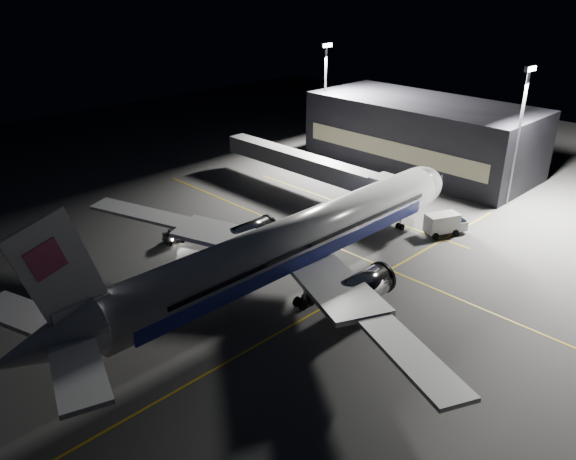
% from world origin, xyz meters
% --- Properties ---
extents(ground, '(200.00, 200.00, 0.00)m').
position_xyz_m(ground, '(0.00, 0.00, 0.00)').
color(ground, '#4C4C4F').
rests_on(ground, ground).
extents(guide_line_main, '(0.25, 80.00, 0.01)m').
position_xyz_m(guide_line_main, '(10.00, 0.00, 0.01)').
color(guide_line_main, gold).
rests_on(guide_line_main, ground).
extents(guide_line_cross, '(70.00, 0.25, 0.01)m').
position_xyz_m(guide_line_cross, '(0.00, -6.00, 0.01)').
color(guide_line_cross, gold).
rests_on(guide_line_cross, ground).
extents(guide_line_side, '(0.25, 40.00, 0.01)m').
position_xyz_m(guide_line_side, '(22.00, 10.00, 0.01)').
color(guide_line_side, gold).
rests_on(guide_line_side, ground).
extents(airliner, '(61.48, 54.22, 16.64)m').
position_xyz_m(airliner, '(-1.08, 0.00, 5.16)').
color(airliner, silver).
rests_on(airliner, ground).
extents(terminal, '(18.12, 40.00, 12.00)m').
position_xyz_m(terminal, '(45.98, 14.00, 6.00)').
color(terminal, black).
rests_on(terminal, ground).
extents(jet_bridge, '(3.60, 34.40, 6.30)m').
position_xyz_m(jet_bridge, '(22.00, 18.06, 4.58)').
color(jet_bridge, '#B2B2B7').
rests_on(jet_bridge, ground).
extents(floodlight_mast_north, '(2.40, 0.68, 20.70)m').
position_xyz_m(floodlight_mast_north, '(40.00, 31.99, 12.37)').
color(floodlight_mast_north, '#59595E').
rests_on(floodlight_mast_north, ground).
extents(floodlight_mast_south, '(2.40, 0.67, 20.70)m').
position_xyz_m(floodlight_mast_south, '(40.00, -6.01, 12.37)').
color(floodlight_mast_south, '#59595E').
rests_on(floodlight_mast_south, ground).
extents(service_truck, '(6.18, 4.50, 2.96)m').
position_xyz_m(service_truck, '(23.67, -5.05, 1.58)').
color(service_truck, silver).
rests_on(service_truck, ground).
extents(baggage_tug, '(2.72, 2.32, 1.76)m').
position_xyz_m(baggage_tug, '(-4.15, 18.65, 0.81)').
color(baggage_tug, black).
rests_on(baggage_tug, ground).
extents(safety_cone_a, '(0.39, 0.39, 0.58)m').
position_xyz_m(safety_cone_a, '(2.64, 12.36, 0.29)').
color(safety_cone_a, '#F6550A').
rests_on(safety_cone_a, ground).
extents(safety_cone_b, '(0.36, 0.36, 0.54)m').
position_xyz_m(safety_cone_b, '(0.79, 4.90, 0.27)').
color(safety_cone_b, '#F6550A').
rests_on(safety_cone_b, ground).
extents(safety_cone_c, '(0.38, 0.38, 0.57)m').
position_xyz_m(safety_cone_c, '(-8.00, 5.19, 0.29)').
color(safety_cone_c, '#F6550A').
rests_on(safety_cone_c, ground).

